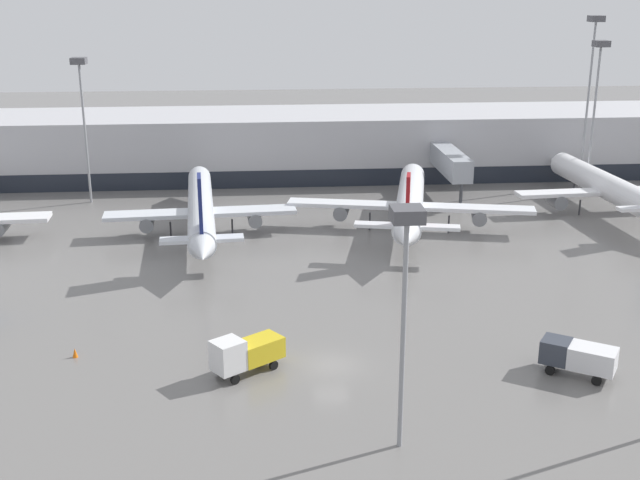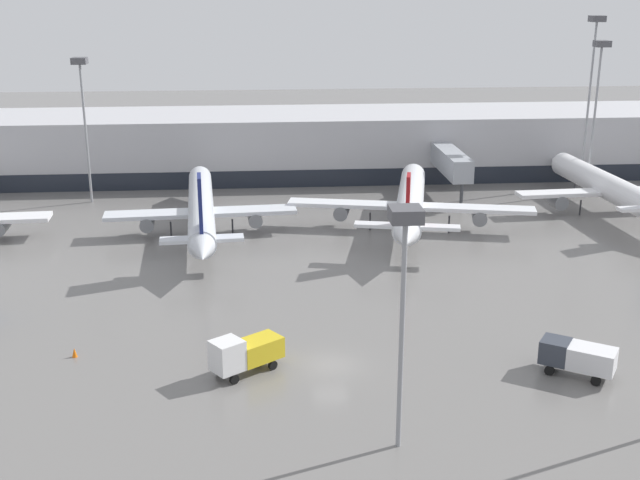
{
  "view_description": "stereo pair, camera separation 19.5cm",
  "coord_description": "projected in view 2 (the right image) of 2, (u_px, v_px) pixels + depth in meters",
  "views": [
    {
      "loc": [
        -5.27,
        -52.97,
        26.79
      ],
      "look_at": [
        0.88,
        20.75,
        3.0
      ],
      "focal_mm": 45.0,
      "sensor_mm": 36.0,
      "label": 1
    },
    {
      "loc": [
        -5.07,
        -52.99,
        26.79
      ],
      "look_at": [
        0.88,
        20.75,
        3.0
      ],
      "focal_mm": 45.0,
      "sensor_mm": 36.0,
      "label": 2
    }
  ],
  "objects": [
    {
      "name": "parked_jet_2",
      "position": [
        201.0,
        208.0,
        88.54
      ],
      "size": [
        21.26,
        35.86,
        9.6
      ],
      "rotation": [
        0.0,
        0.0,
        1.64
      ],
      "color": "silver",
      "rests_on": "ground_plane"
    },
    {
      "name": "parked_jet_1",
      "position": [
        410.0,
        202.0,
        90.0
      ],
      "size": [
        27.55,
        32.25,
        8.92
      ],
      "rotation": [
        0.0,
        0.0,
        1.35
      ],
      "color": "silver",
      "rests_on": "ground_plane"
    },
    {
      "name": "traffic_cone_0",
      "position": [
        75.0,
        352.0,
        60.06
      ],
      "size": [
        0.4,
        0.4,
        0.73
      ],
      "color": "orange",
      "rests_on": "ground_plane"
    },
    {
      "name": "ground_plane",
      "position": [
        331.0,
        365.0,
        58.87
      ],
      "size": [
        320.0,
        320.0,
        0.0
      ],
      "primitive_type": "plane",
      "color": "slate"
    },
    {
      "name": "apron_light_mast_1",
      "position": [
        593.0,
        57.0,
        105.63
      ],
      "size": [
        1.8,
        1.8,
        22.74
      ],
      "color": "gray",
      "rests_on": "ground_plane"
    },
    {
      "name": "apron_light_mast_4",
      "position": [
        599.0,
        75.0,
        102.72
      ],
      "size": [
        1.8,
        1.8,
        19.83
      ],
      "color": "gray",
      "rests_on": "ground_plane"
    },
    {
      "name": "apron_light_mast_2",
      "position": [
        82.0,
        89.0,
        98.28
      ],
      "size": [
        1.8,
        1.8,
        18.16
      ],
      "color": "gray",
      "rests_on": "ground_plane"
    },
    {
      "name": "apron_light_mast_5",
      "position": [
        404.0,
        257.0,
        44.92
      ],
      "size": [
        1.8,
        1.8,
        15.02
      ],
      "color": "gray",
      "rests_on": "ground_plane"
    },
    {
      "name": "terminal_building",
      "position": [
        292.0,
        144.0,
        116.26
      ],
      "size": [
        160.0,
        29.07,
        9.0
      ],
      "color": "#B2B2B7",
      "rests_on": "ground_plane"
    },
    {
      "name": "service_truck_0",
      "position": [
        244.0,
        352.0,
        57.26
      ],
      "size": [
        5.53,
        4.75,
        2.94
      ],
      "rotation": [
        0.0,
        0.0,
        3.77
      ],
      "color": "gold",
      "rests_on": "ground_plane"
    },
    {
      "name": "service_truck_2",
      "position": [
        578.0,
        356.0,
        56.94
      ],
      "size": [
        5.43,
        4.56,
        2.4
      ],
      "rotation": [
        0.0,
        0.0,
        2.56
      ],
      "color": "silver",
      "rests_on": "ground_plane"
    },
    {
      "name": "parked_jet_0",
      "position": [
        608.0,
        187.0,
        96.94
      ],
      "size": [
        22.76,
        33.0,
        9.2
      ],
      "rotation": [
        0.0,
        0.0,
        1.63
      ],
      "color": "white",
      "rests_on": "ground_plane"
    }
  ]
}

